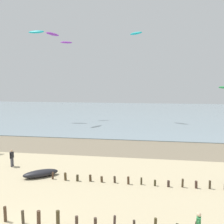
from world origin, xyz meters
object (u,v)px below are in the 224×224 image
object	(u,v)px
grounded_kite	(41,173)
kite_aloft_0	(36,32)
kite_aloft_2	(66,42)
kite_aloft_3	(53,34)
kite_aloft_7	(136,33)
person_mid_beach	(12,158)

from	to	relation	value
grounded_kite	kite_aloft_0	bearing A→B (deg)	-100.21
kite_aloft_2	grounded_kite	bearing A→B (deg)	81.86
kite_aloft_2	kite_aloft_3	bearing A→B (deg)	66.51
kite_aloft_0	kite_aloft_7	xyz separation A→B (m)	(20.97, 2.92, -0.38)
grounded_kite	person_mid_beach	bearing A→B (deg)	-63.81
person_mid_beach	kite_aloft_2	bearing A→B (deg)	99.90
person_mid_beach	kite_aloft_3	bearing A→B (deg)	102.85
kite_aloft_0	kite_aloft_2	world-z (taller)	kite_aloft_0
person_mid_beach	kite_aloft_7	bearing A→B (deg)	72.55
grounded_kite	kite_aloft_3	world-z (taller)	kite_aloft_3
person_mid_beach	kite_aloft_2	distance (m)	37.96
grounded_kite	kite_aloft_7	distance (m)	39.33
grounded_kite	kite_aloft_3	bearing A→B (deg)	-106.16
person_mid_beach	kite_aloft_2	size ratio (longest dim) A/B	0.63
person_mid_beach	kite_aloft_7	world-z (taller)	kite_aloft_7
kite_aloft_0	kite_aloft_2	size ratio (longest dim) A/B	1.30
person_mid_beach	kite_aloft_0	size ratio (longest dim) A/B	0.48
grounded_kite	kite_aloft_7	xyz separation A→B (m)	(6.07, 34.18, 18.48)
person_mid_beach	grounded_kite	bearing A→B (deg)	-28.11
kite_aloft_0	kite_aloft_3	xyz separation A→B (m)	(5.04, -3.48, -1.27)
grounded_kite	kite_aloft_2	world-z (taller)	kite_aloft_2
kite_aloft_7	kite_aloft_2	bearing A→B (deg)	-147.32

